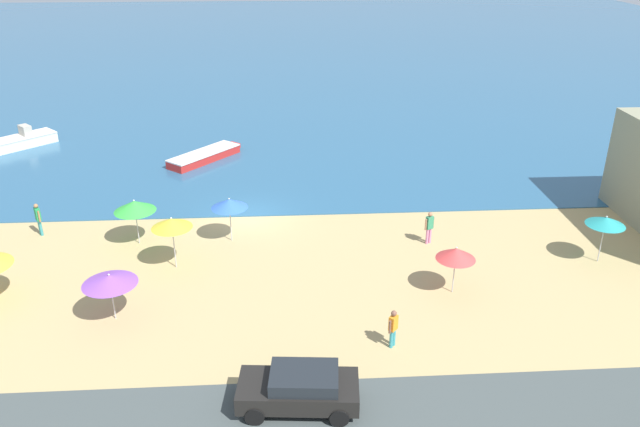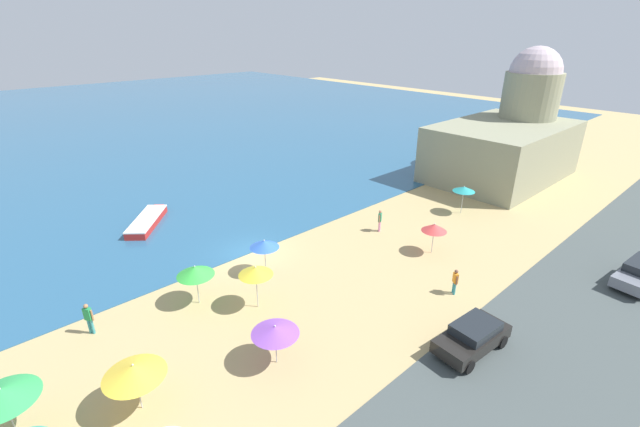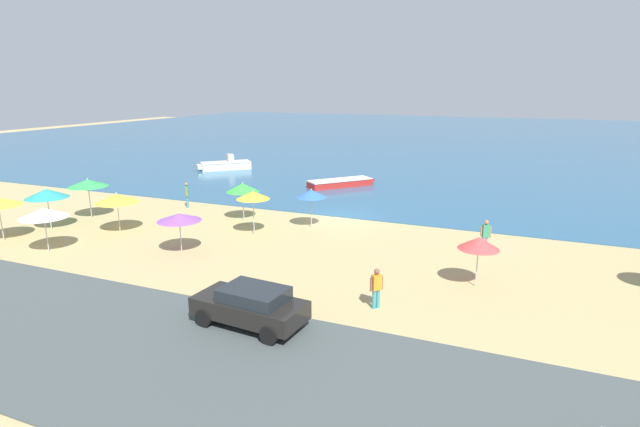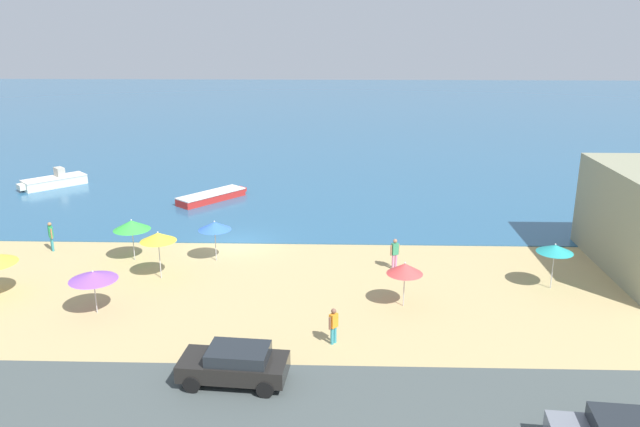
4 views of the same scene
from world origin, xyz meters
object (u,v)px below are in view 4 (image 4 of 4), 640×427
at_px(beach_umbrella_10, 555,249).
at_px(skiff_offshore, 212,196).
at_px(skiff_nearshore, 54,181).
at_px(beach_umbrella_9, 132,225).
at_px(beach_umbrella_4, 158,237).
at_px(beach_umbrella_2, 215,226).
at_px(bather_1, 51,235).
at_px(beach_umbrella_6, 93,276).
at_px(beach_umbrella_7, 405,269).
at_px(parked_car_1, 235,364).
at_px(bather_0, 334,324).
at_px(bather_2, 395,252).

xyz_separation_m(beach_umbrella_10, skiff_offshore, (-20.34, 15.43, -1.78)).
bearing_deg(skiff_nearshore, beach_umbrella_9, -53.72).
height_order(beach_umbrella_10, skiff_nearshore, beach_umbrella_10).
bearing_deg(beach_umbrella_4, beach_umbrella_10, -2.00).
distance_m(beach_umbrella_2, skiff_offshore, 12.52).
height_order(beach_umbrella_10, bather_1, beach_umbrella_10).
xyz_separation_m(beach_umbrella_6, skiff_offshore, (1.68, 18.88, -1.50)).
distance_m(beach_umbrella_7, skiff_nearshore, 33.96).
xyz_separation_m(beach_umbrella_4, skiff_offshore, (-0.18, 14.73, -1.94)).
relative_size(beach_umbrella_2, bather_1, 1.34).
distance_m(parked_car_1, skiff_offshore, 25.23).
bearing_deg(bather_0, beach_umbrella_7, 48.42).
relative_size(beach_umbrella_6, beach_umbrella_9, 0.91).
relative_size(beach_umbrella_7, beach_umbrella_10, 0.93).
distance_m(beach_umbrella_6, parked_car_1, 9.39).
relative_size(beach_umbrella_2, skiff_nearshore, 0.50).
bearing_deg(beach_umbrella_4, skiff_nearshore, 126.96).
bearing_deg(beach_umbrella_2, bather_0, -54.11).
distance_m(beach_umbrella_7, beach_umbrella_9, 15.71).
distance_m(beach_umbrella_6, beach_umbrella_9, 6.74).
height_order(bather_1, skiff_nearshore, bather_1).
distance_m(beach_umbrella_10, bather_1, 28.08).
relative_size(beach_umbrella_4, bather_2, 1.51).
height_order(skiff_nearshore, skiff_offshore, skiff_nearshore).
height_order(beach_umbrella_7, beach_umbrella_9, beach_umbrella_9).
bearing_deg(parked_car_1, beach_umbrella_2, 103.96).
bearing_deg(beach_umbrella_7, skiff_nearshore, 140.89).
xyz_separation_m(beach_umbrella_4, beach_umbrella_10, (20.16, -0.71, -0.16)).
bearing_deg(beach_umbrella_7, parked_car_1, -135.32).
relative_size(beach_umbrella_4, bather_0, 1.62).
xyz_separation_m(beach_umbrella_10, bather_1, (-27.68, 4.57, -1.14)).
distance_m(beach_umbrella_7, beach_umbrella_10, 8.02).
xyz_separation_m(bather_0, bather_1, (-16.69, 10.57, 0.10)).
distance_m(beach_umbrella_4, skiff_offshore, 14.86).
height_order(beach_umbrella_2, beach_umbrella_10, beach_umbrella_10).
bearing_deg(beach_umbrella_9, beach_umbrella_7, -20.71).
xyz_separation_m(parked_car_1, skiff_offshore, (-5.71, 24.57, -0.47)).
distance_m(beach_umbrella_9, bather_0, 14.74).
relative_size(beach_umbrella_9, parked_car_1, 0.59).
xyz_separation_m(bather_0, skiff_nearshore, (-23.03, 25.12, -0.41)).
bearing_deg(beach_umbrella_10, skiff_nearshore, 150.65).
height_order(beach_umbrella_9, beach_umbrella_10, beach_umbrella_9).
bearing_deg(bather_1, beach_umbrella_4, -27.19).
relative_size(beach_umbrella_10, skiff_offshore, 0.46).
height_order(beach_umbrella_7, parked_car_1, beach_umbrella_7).
bearing_deg(skiff_nearshore, beach_umbrella_7, -39.11).
height_order(beach_umbrella_9, bather_2, beach_umbrella_9).
height_order(beach_umbrella_9, parked_car_1, beach_umbrella_9).
distance_m(beach_umbrella_2, beach_umbrella_6, 8.01).
bearing_deg(bather_1, skiff_nearshore, 113.52).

